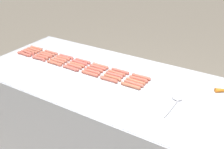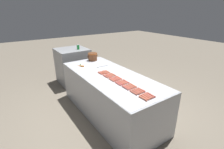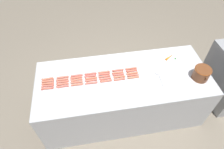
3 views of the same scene
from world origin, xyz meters
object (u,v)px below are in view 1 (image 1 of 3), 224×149
hot_dog_29 (39,58)px  hot_dog_31 (71,68)px  hot_dog_33 (109,79)px  hot_dog_34 (131,86)px  hot_dog_11 (98,67)px  hot_dog_16 (60,59)px  hot_dog_21 (28,52)px  hot_dog_3 (83,61)px  hot_dog_12 (117,73)px  hot_dog_23 (57,61)px  hot_dog_6 (141,77)px  hot_dog_22 (42,57)px  hot_dog_8 (48,54)px  hot_dog_25 (92,71)px  hot_dog_28 (24,54)px  hot_dog_0 (36,48)px  hot_dog_1 (51,52)px  hot_dog_14 (31,51)px  serving_spoon (175,102)px  hot_dog_18 (95,69)px  hot_dog_2 (66,57)px  hot_dog_27 (134,83)px  hot_dog_9 (63,58)px  hot_dog_19 (114,75)px  hot_dog_20 (136,81)px  hot_dog_32 (90,74)px  hot_dog_24 (74,66)px  hot_dog_26 (112,77)px  hot_dog_7 (34,50)px  hot_dog_13 (139,79)px  hot_dog_4 (100,66)px  hot_dog_10 (79,63)px  hot_dog_30 (54,63)px

hot_dog_29 → hot_dog_31: 0.37m
hot_dog_33 → hot_dog_34: bearing=90.9°
hot_dog_11 → hot_dog_16: (0.04, -0.38, 0.00)m
hot_dog_21 → hot_dog_3: bearing=101.7°
hot_dog_12 → hot_dog_23: (0.08, -0.56, 0.00)m
hot_dog_6 → hot_dog_22: (0.12, -0.94, 0.00)m
hot_dog_8 → hot_dog_25: (0.08, 0.56, 0.00)m
hot_dog_25 → hot_dog_28: 0.75m
hot_dog_0 → hot_dog_23: bearing=72.6°
hot_dog_23 → hot_dog_0: bearing=-107.4°
hot_dog_1 → hot_dog_8: same height
hot_dog_14 → serving_spoon: hot_dog_14 is taller
hot_dog_29 → hot_dog_31: size_ratio=1.00×
hot_dog_16 → hot_dog_31: size_ratio=1.00×
serving_spoon → hot_dog_18: bearing=-98.3°
hot_dog_22 → hot_dog_2: bearing=121.8°
hot_dog_22 → hot_dog_27: bearing=89.9°
hot_dog_0 → hot_dog_23: 0.40m
hot_dog_9 → hot_dog_19: 0.57m
hot_dog_12 → hot_dog_19: (0.04, 0.00, 0.00)m
hot_dog_20 → hot_dog_32: bearing=-78.1°
hot_dog_8 → hot_dog_12: (-0.00, 0.75, 0.00)m
hot_dog_19 → hot_dog_23: same height
hot_dog_9 → hot_dog_27: same height
hot_dog_24 → hot_dog_3: bearing=177.7°
hot_dog_0 → hot_dog_19: size_ratio=1.00×
hot_dog_26 → hot_dog_2: bearing=-101.8°
hot_dog_16 → hot_dog_22: 0.19m
hot_dog_7 → hot_dog_11: (-0.00, 0.75, 0.00)m
hot_dog_6 → hot_dog_24: bearing=-78.1°
hot_dog_25 → hot_dog_22: bearing=-90.2°
hot_dog_3 → hot_dog_13: 0.56m
hot_dog_22 → hot_dog_24: 0.37m
hot_dog_1 → hot_dog_4: same height
hot_dog_6 → hot_dog_25: 0.40m
hot_dog_24 → hot_dog_27: (0.00, 0.57, 0.00)m
hot_dog_10 → hot_dog_28: size_ratio=1.00×
hot_dog_33 → hot_dog_20: bearing=113.0°
hot_dog_11 → hot_dog_23: (0.08, -0.38, 0.00)m
hot_dog_9 → hot_dog_23: size_ratio=1.00×
hot_dog_18 → hot_dog_26: same height
hot_dog_32 → hot_dog_12: bearing=123.5°
hot_dog_18 → hot_dog_27: (0.04, 0.38, 0.00)m
hot_dog_23 → hot_dog_31: same height
hot_dog_2 → hot_dog_27: same height
hot_dog_33 → hot_dog_21: bearing=-92.8°
hot_dog_3 → hot_dog_21: (0.12, -0.56, 0.00)m
hot_dog_4 → hot_dog_7: size_ratio=1.00×
hot_dog_8 → hot_dog_34: 0.94m
hot_dog_25 → hot_dog_30: 0.37m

